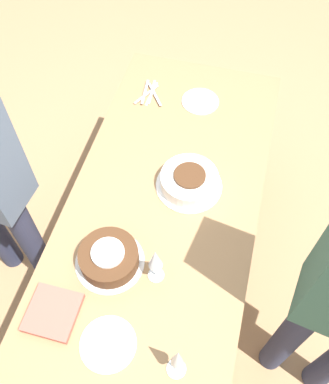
% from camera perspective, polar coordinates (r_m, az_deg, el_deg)
% --- Properties ---
extents(ground_plane, '(12.00, 12.00, 0.00)m').
position_cam_1_polar(ground_plane, '(2.46, 0.00, -10.34)').
color(ground_plane, '#A87F56').
extents(dining_table, '(1.74, 0.79, 0.75)m').
position_cam_1_polar(dining_table, '(1.89, 0.00, -2.69)').
color(dining_table, '#9E754C').
rests_on(dining_table, ground_plane).
extents(cake_center_white, '(0.28, 0.28, 0.08)m').
position_cam_1_polar(cake_center_white, '(1.81, 3.32, 1.49)').
color(cake_center_white, white).
rests_on(cake_center_white, dining_table).
extents(cake_front_chocolate, '(0.27, 0.27, 0.09)m').
position_cam_1_polar(cake_front_chocolate, '(1.64, -7.41, -8.67)').
color(cake_front_chocolate, white).
rests_on(cake_front_chocolate, dining_table).
extents(wine_glass_near, '(0.06, 0.06, 0.20)m').
position_cam_1_polar(wine_glass_near, '(1.51, -1.22, -9.04)').
color(wine_glass_near, silver).
rests_on(wine_glass_near, dining_table).
extents(wine_glass_far, '(0.07, 0.07, 0.23)m').
position_cam_1_polar(wine_glass_far, '(1.39, 1.73, -21.33)').
color(wine_glass_far, silver).
rests_on(wine_glass_far, dining_table).
extents(dessert_plate_left, '(0.18, 0.18, 0.01)m').
position_cam_1_polar(dessert_plate_left, '(2.16, 4.79, 11.95)').
color(dessert_plate_left, white).
rests_on(dessert_plate_left, dining_table).
extents(dessert_plate_right, '(0.20, 0.20, 0.01)m').
position_cam_1_polar(dessert_plate_right, '(1.57, -7.53, -19.45)').
color(dessert_plate_right, white).
rests_on(dessert_plate_right, dining_table).
extents(fork_pile, '(0.19, 0.14, 0.01)m').
position_cam_1_polar(fork_pile, '(2.19, -1.96, 13.03)').
color(fork_pile, silver).
rests_on(fork_pile, dining_table).
extents(napkin_stack, '(0.18, 0.18, 0.03)m').
position_cam_1_polar(napkin_stack, '(1.62, -14.68, -15.27)').
color(napkin_stack, '#B75B4C').
rests_on(napkin_stack, dining_table).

